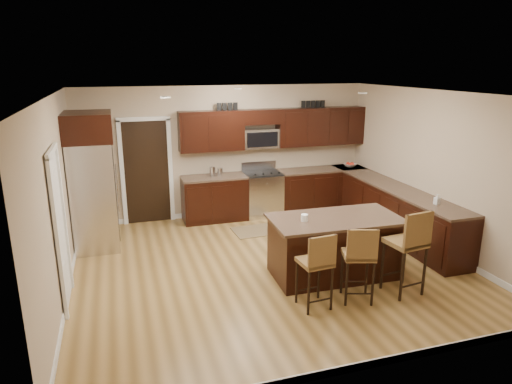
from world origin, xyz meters
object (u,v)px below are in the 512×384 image
object	(u,v)px
stool_mid	(360,255)
stool_left	(317,262)
range	(262,193)
refrigerator	(93,180)
island	(334,248)
stool_right	(409,243)

from	to	relation	value
stool_mid	stool_left	bearing A→B (deg)	-162.47
range	refrigerator	size ratio (longest dim) A/B	0.47
island	stool_left	xyz separation A→B (m)	(-0.67, -0.84, 0.23)
stool_left	stool_mid	xyz separation A→B (m)	(0.61, 0.00, 0.02)
range	refrigerator	xyz separation A→B (m)	(-3.30, -0.79, 0.73)
stool_mid	island	bearing A→B (deg)	103.33
stool_left	stool_right	size ratio (longest dim) A/B	0.85
island	range	bearing A→B (deg)	94.60
range	stool_mid	bearing A→B (deg)	-88.66
stool_left	refrigerator	bearing A→B (deg)	127.12
range	stool_mid	distance (m)	3.90
range	island	bearing A→B (deg)	-87.16
stool_right	refrigerator	world-z (taller)	refrigerator
stool_right	island	bearing A→B (deg)	121.49
stool_left	refrigerator	size ratio (longest dim) A/B	0.45
island	stool_left	size ratio (longest dim) A/B	1.86
stool_mid	refrigerator	xyz separation A→B (m)	(-3.39, 3.10, 0.53)
island	stool_mid	size ratio (longest dim) A/B	1.81
island	stool_left	world-z (taller)	stool_left
island	stool_left	bearing A→B (deg)	-126.79
range	stool_mid	xyz separation A→B (m)	(0.09, -3.89, 0.20)
range	refrigerator	bearing A→B (deg)	-166.54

